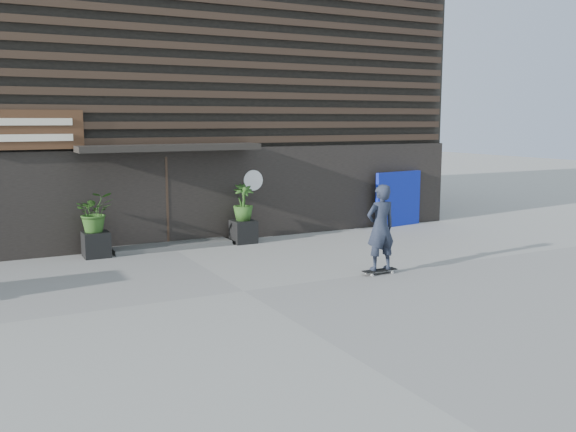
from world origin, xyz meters
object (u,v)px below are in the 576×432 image
blue_tarp (398,199)px  skateboarder (381,228)px  planter_pot_left (96,244)px  planter_pot_right (243,232)px

blue_tarp → skateboarder: skateboarder is taller
planter_pot_left → blue_tarp: (9.08, 0.30, 0.53)m
skateboarder → planter_pot_left: bearing=138.0°
planter_pot_right → blue_tarp: 5.32m
planter_pot_right → skateboarder: bearing=-75.3°
planter_pot_left → skateboarder: skateboarder is taller
blue_tarp → planter_pot_left: bearing=173.7°
planter_pot_right → skateboarder: (1.18, -4.49, 0.69)m
planter_pot_right → skateboarder: skateboarder is taller
planter_pot_left → blue_tarp: size_ratio=0.34×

